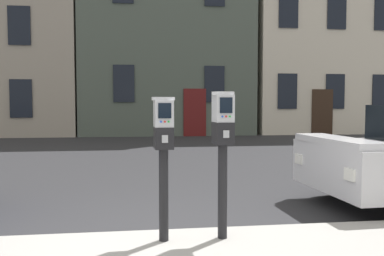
# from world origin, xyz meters

# --- Properties ---
(ground_plane) EXTENTS (160.00, 160.00, 0.00)m
(ground_plane) POSITION_xyz_m (0.00, 0.00, 0.00)
(ground_plane) COLOR #28282B
(parking_meter_near_kerb) EXTENTS (0.22, 0.26, 1.36)m
(parking_meter_near_kerb) POSITION_xyz_m (0.07, -0.15, 1.08)
(parking_meter_near_kerb) COLOR black
(parking_meter_near_kerb) RESTS_ON sidewalk_slab
(parking_meter_twin_adjacent) EXTENTS (0.22, 0.26, 1.41)m
(parking_meter_twin_adjacent) POSITION_xyz_m (0.64, -0.15, 1.11)
(parking_meter_twin_adjacent) COLOR black
(parking_meter_twin_adjacent) RESTS_ON sidewalk_slab
(townhouse_green_painted) EXTENTS (7.92, 5.61, 12.59)m
(townhouse_green_painted) POSITION_xyz_m (1.27, 16.77, 6.30)
(townhouse_green_painted) COLOR #4C564C
(townhouse_green_painted) RESTS_ON ground_plane
(townhouse_orange_brick) EXTENTS (6.90, 6.41, 10.93)m
(townhouse_orange_brick) POSITION_xyz_m (8.93, 17.16, 5.47)
(townhouse_orange_brick) COLOR beige
(townhouse_orange_brick) RESTS_ON ground_plane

